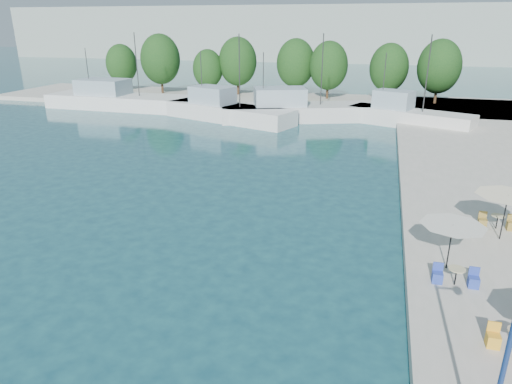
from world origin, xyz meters
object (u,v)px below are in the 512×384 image
(trawler_02, at_px, (226,111))
(umbrella_white, at_px, (452,230))
(trawler_03, at_px, (300,111))
(trawler_04, at_px, (406,116))
(trawler_01, at_px, (122,100))
(umbrella_cream, at_px, (507,200))

(trawler_02, distance_m, umbrella_white, 38.13)
(trawler_03, relative_size, umbrella_white, 7.20)
(trawler_03, xyz_separation_m, trawler_04, (12.15, -0.23, 0.00))
(trawler_01, relative_size, umbrella_white, 7.78)
(trawler_02, xyz_separation_m, trawler_03, (8.39, 2.53, -0.00))
(umbrella_white, bearing_deg, trawler_04, 91.18)
(umbrella_cream, bearing_deg, trawler_01, 141.87)
(umbrella_white, xyz_separation_m, umbrella_cream, (2.93, 3.85, 0.26))
(trawler_01, bearing_deg, trawler_02, -12.49)
(trawler_02, xyz_separation_m, trawler_04, (20.54, 2.31, 0.00))
(trawler_03, bearing_deg, umbrella_white, -89.97)
(trawler_01, distance_m, trawler_03, 24.64)
(trawler_01, xyz_separation_m, umbrella_white, (37.45, -35.54, 1.37))
(trawler_01, xyz_separation_m, trawler_03, (24.61, -1.37, 0.00))
(trawler_01, height_order, trawler_02, same)
(umbrella_white, bearing_deg, trawler_01, 136.50)
(umbrella_white, bearing_deg, trawler_03, 110.61)
(trawler_02, height_order, trawler_03, same)
(trawler_04, distance_m, umbrella_cream, 30.36)
(trawler_02, xyz_separation_m, umbrella_cream, (24.17, -27.79, 1.63))
(trawler_02, height_order, umbrella_white, trawler_02)
(trawler_04, bearing_deg, trawler_03, -158.33)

